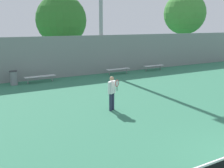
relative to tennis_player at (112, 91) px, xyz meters
name	(u,v)px	position (x,y,z in m)	size (l,w,h in m)	color
tennis_player	(112,91)	(0.00, 0.00, 0.00)	(0.53, 0.51, 1.60)	#282D47
bench_courtside_near	(40,77)	(-1.37, 7.65, -0.49)	(2.10, 0.40, 0.45)	silver
bench_courtside_far	(153,66)	(8.41, 7.65, -0.49)	(1.96, 0.40, 0.45)	silver
bench_adjacent_court	(118,69)	(4.87, 7.65, -0.49)	(2.00, 0.40, 0.45)	silver
trash_bin	(14,78)	(-3.08, 7.75, -0.43)	(0.51, 0.51, 0.93)	gray
back_fence	(72,56)	(1.37, 8.63, 0.64)	(35.51, 0.06, 3.08)	gray
tree_green_tall	(61,20)	(2.62, 14.51, 3.40)	(4.78, 4.78, 6.71)	brown
tree_green_broad	(185,13)	(18.34, 14.46, 4.33)	(5.10, 5.10, 7.79)	brown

